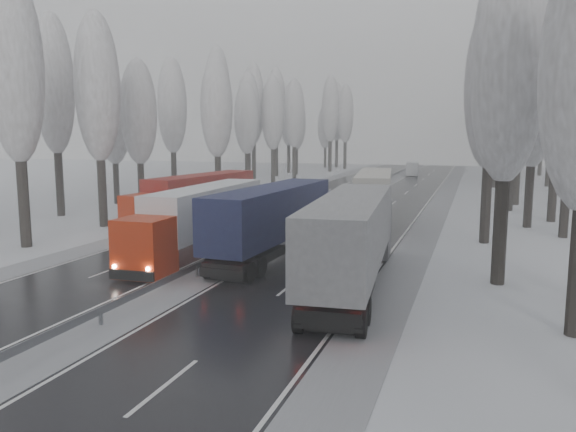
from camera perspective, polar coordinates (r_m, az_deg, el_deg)
The scene contains 57 objects.
ground at distance 20.89m, azimuth -25.24°, elevation -13.47°, with size 260.00×260.00×0.00m, color silver.
carriageway_right at distance 45.26m, azimuth 7.45°, elevation -1.31°, with size 7.50×200.00×0.03m, color black.
carriageway_left at distance 48.35m, azimuth -4.85°, elevation -0.66°, with size 7.50×200.00×0.03m, color black.
median_slush at distance 46.54m, azimuth 1.10°, elevation -0.97°, with size 3.00×200.00×0.04m, color #96979D.
shoulder_right at distance 44.59m, azimuth 13.71°, elevation -1.61°, with size 2.40×200.00×0.04m, color #96979D.
shoulder_left at distance 50.51m, azimuth -10.01°, elevation -0.37°, with size 2.40×200.00×0.04m, color #96979D.
median_guardrail at distance 46.44m, azimuth 1.10°, elevation -0.27°, with size 0.12×200.00×0.76m.
tree_16 at distance 29.70m, azimuth 21.53°, elevation 13.89°, with size 3.60×3.60×16.53m.
tree_18 at distance 41.00m, azimuth 20.00°, elevation 12.28°, with size 3.60×3.60×16.58m.
tree_19 at distance 45.33m, azimuth 26.89°, elevation 9.83°, with size 3.60×3.60×14.57m.
tree_20 at distance 49.24m, azimuth 23.77°, elevation 10.67°, with size 3.60×3.60×15.71m.
tree_21 at distance 53.56m, azimuth 25.93°, elevation 12.28°, with size 3.60×3.60×18.62m.
tree_22 at distance 59.58m, azimuth 22.04°, elevation 10.31°, with size 3.60×3.60×15.86m.
tree_24 at distance 65.23m, azimuth 22.69°, elevation 12.64°, with size 3.60×3.60×20.49m.
tree_26 at distance 75.34m, azimuth 21.85°, elevation 11.18°, with size 3.60×3.60×18.78m.
tree_27 at distance 79.94m, azimuth 26.86°, elevation 10.15°, with size 3.60×3.60×17.62m.
tree_28 at distance 85.97m, azimuth 20.65°, elevation 11.16°, with size 3.60×3.60×19.62m.
tree_29 at distance 90.43m, azimuth 25.27°, elevation 10.12°, with size 3.60×3.60×18.11m.
tree_30 at distance 95.66m, azimuth 20.55°, elevation 10.14°, with size 3.60×3.60×17.86m.
tree_31 at distance 100.01m, azimuth 23.93°, elevation 10.11°, with size 3.60×3.60×18.58m.
tree_32 at distance 103.14m, azimuth 20.45°, elevation 9.78°, with size 3.60×3.60×17.33m.
tree_33 at distance 107.22m, azimuth 22.03°, elevation 8.59°, with size 3.60×3.60×14.33m.
tree_34 at distance 110.23m, azimuth 19.87°, elevation 9.77°, with size 3.60×3.60×17.63m.
tree_35 at distance 114.77m, azimuth 24.51°, elevation 9.64°, with size 3.60×3.60×18.25m.
tree_36 at distance 120.16m, azimuth 20.45°, elevation 10.36°, with size 3.60×3.60×20.23m.
tree_37 at distance 124.45m, azimuth 23.59°, elevation 8.97°, with size 3.60×3.60×16.37m.
tree_38 at distance 130.71m, azimuth 21.03°, elevation 9.49°, with size 3.60×3.60×17.97m.
tree_39 at distance 134.81m, azimuth 22.15°, elevation 8.89°, with size 3.60×3.60×16.19m.
tree_56 at distance 41.26m, azimuth -26.01°, elevation 13.30°, with size 3.60×3.60×18.12m.
tree_58 at distance 48.20m, azimuth -18.79°, elevation 12.14°, with size 3.60×3.60×17.21m.
tree_59 at distance 56.17m, azimuth -22.68°, elevation 12.11°, with size 3.60×3.60×18.41m.
tree_60 at distance 57.49m, azimuth -14.94°, elevation 10.08°, with size 3.60×3.60×14.84m.
tree_61 at distance 64.04m, azimuth -17.30°, elevation 9.25°, with size 3.60×3.60×13.95m.
tree_62 at distance 63.95m, azimuth -7.27°, elevation 10.75°, with size 3.60×3.60×16.04m.
tree_63 at distance 71.21m, azimuth -11.69°, elevation 10.82°, with size 3.60×3.60×16.88m.
tree_64 at distance 73.90m, azimuth -7.25°, elevation 10.09°, with size 3.60×3.60×15.42m.
tree_65 at distance 78.40m, azimuth -7.19°, elevation 11.88°, with size 3.60×3.60×19.48m.
tree_66 at distance 82.63m, azimuth -4.24°, elevation 9.85°, with size 3.60×3.60×15.23m.
tree_67 at distance 86.90m, azimuth -4.07°, elevation 10.55°, with size 3.60×3.60×17.09m.
tree_68 at distance 88.38m, azimuth -1.56°, elevation 10.35°, with size 3.60×3.60×16.65m.
tree_69 at distance 93.93m, azimuth -3.54°, elevation 11.25°, with size 3.60×3.60×19.35m.
tree_70 at distance 97.83m, azimuth 0.65°, elevation 10.31°, with size 3.60×3.60×17.09m.
tree_71 at distance 103.22m, azimuth -1.22°, elevation 11.08°, with size 3.60×3.60×19.61m.
tree_72 at distance 107.49m, azimuth 0.86°, elevation 9.44°, with size 3.60×3.60×15.11m.
tree_73 at distance 112.22m, azimuth 0.07°, elevation 10.08°, with size 3.60×3.60×17.22m.
tree_74 at distance 116.89m, azimuth 4.34°, elevation 10.75°, with size 3.60×3.60×19.68m.
tree_75 at distance 123.24m, azimuth 0.62°, elevation 10.32°, with size 3.60×3.60×18.60m.
tree_76 at distance 125.75m, azimuth 5.87°, elevation 10.22°, with size 3.60×3.60×18.55m.
tree_77 at distance 130.90m, azimuth 3.81°, elevation 8.99°, with size 3.60×3.60×14.32m.
tree_78 at distance 132.98m, azimuth 5.01°, elevation 10.40°, with size 3.60×3.60×19.55m.
tree_79 at distance 137.48m, azimuth 4.26°, elevation 9.67°, with size 3.60×3.60×17.07m.
truck_grey_tarp at distance 27.76m, azimuth 6.71°, elevation -1.75°, with size 4.36×17.98×4.57m.
truck_blue_box at distance 34.80m, azimuth -0.90°, elevation 0.13°, with size 3.53×17.14×4.37m.
truck_cream_box at distance 49.47m, azimuth 8.78°, elevation 2.41°, with size 4.90×17.05×4.34m.
box_truck_distant at distance 107.12m, azimuth 12.51°, elevation 4.73°, with size 2.64×6.98×2.55m.
truck_red_white at distance 35.96m, azimuth -8.88°, elevation 0.08°, with size 3.05×16.25×4.15m.
truck_red_red at distance 47.13m, azimuth -9.34°, elevation 2.00°, with size 4.18×16.39×4.17m.
Camera 1 is at (13.78, -13.83, 7.44)m, focal length 35.00 mm.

